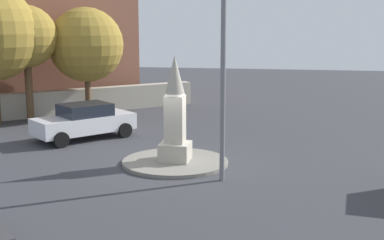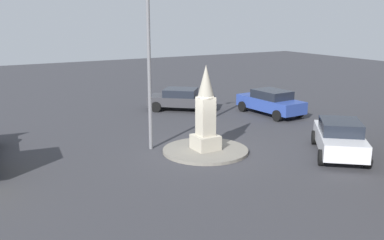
# 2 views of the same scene
# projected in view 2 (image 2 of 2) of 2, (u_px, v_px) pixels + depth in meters

# --- Properties ---
(ground_plane) EXTENTS (80.00, 80.00, 0.00)m
(ground_plane) POSITION_uv_depth(u_px,v_px,m) (205.00, 152.00, 19.04)
(ground_plane) COLOR #38383D
(traffic_island) EXTENTS (3.73, 3.73, 0.13)m
(traffic_island) POSITION_uv_depth(u_px,v_px,m) (205.00, 150.00, 19.03)
(traffic_island) COLOR gray
(traffic_island) RESTS_ON ground
(monument) EXTENTS (1.03, 1.03, 3.68)m
(monument) POSITION_uv_depth(u_px,v_px,m) (206.00, 113.00, 18.63)
(monument) COLOR #B2AA99
(monument) RESTS_ON traffic_island
(streetlamp) EXTENTS (3.38, 0.28, 8.52)m
(streetlamp) POSITION_uv_depth(u_px,v_px,m) (148.00, 32.00, 18.30)
(streetlamp) COLOR slate
(streetlamp) RESTS_ON ground
(car_white_near_island) EXTENTS (4.03, 4.35, 1.52)m
(car_white_near_island) POSITION_uv_depth(u_px,v_px,m) (339.00, 137.00, 18.43)
(car_white_near_island) COLOR silver
(car_white_near_island) RESTS_ON ground
(car_blue_passing) EXTENTS (2.13, 4.43, 1.49)m
(car_blue_passing) POSITION_uv_depth(u_px,v_px,m) (271.00, 102.00, 25.98)
(car_blue_passing) COLOR #2D479E
(car_blue_passing) RESTS_ON ground
(car_dark_grey_parked_left) EXTENTS (4.22, 3.94, 1.34)m
(car_dark_grey_parked_left) POSITION_uv_depth(u_px,v_px,m) (181.00, 99.00, 27.29)
(car_dark_grey_parked_left) COLOR #38383D
(car_dark_grey_parked_left) RESTS_ON ground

